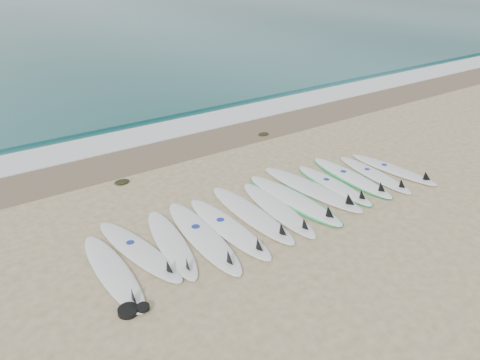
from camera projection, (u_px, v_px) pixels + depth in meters
ground at (273, 208)px, 9.89m from camera, size 120.00×120.00×0.00m
wet_sand_band at (182, 147)px, 12.92m from camera, size 120.00×1.80×0.01m
foam_band at (159, 132)px, 13.95m from camera, size 120.00×1.40×0.04m
wave_crest at (139, 117)px, 15.04m from camera, size 120.00×1.00×0.10m
surfboard_0 at (114, 273)px, 7.85m from camera, size 0.55×2.54×0.32m
surfboard_1 at (140, 251)px, 8.40m from camera, size 0.95×2.64×0.33m
surfboard_2 at (172, 244)px, 8.61m from camera, size 0.91×2.56×0.32m
surfboard_3 at (204, 237)px, 8.80m from camera, size 0.81×2.92×0.37m
surfboard_4 at (230, 229)px, 9.07m from camera, size 0.60×2.71×0.35m
surfboard_5 at (253, 215)px, 9.55m from camera, size 0.58×2.78×0.36m
surfboard_6 at (279, 210)px, 9.73m from camera, size 0.78×2.66×0.34m
surfboard_7 at (294, 200)px, 10.13m from camera, size 0.84×2.88×0.36m
surfboard_8 at (313, 189)px, 10.54m from camera, size 0.92×2.96×0.37m
surfboard_9 at (334, 185)px, 10.76m from camera, size 0.66×2.44×0.31m
surfboard_10 at (352, 177)px, 11.12m from camera, size 0.75×2.63×0.33m
surfboard_11 at (376, 175)px, 11.23m from camera, size 0.72×2.41×0.30m
surfboard_12 at (395, 170)px, 11.50m from camera, size 0.76×2.45×0.31m
seaweed_near at (122, 182)px, 10.94m from camera, size 0.35×0.27×0.07m
seaweed_far at (264, 134)px, 13.75m from camera, size 0.33×0.26×0.06m
leash_coil at (132, 310)px, 7.05m from camera, size 0.46×0.36×0.11m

